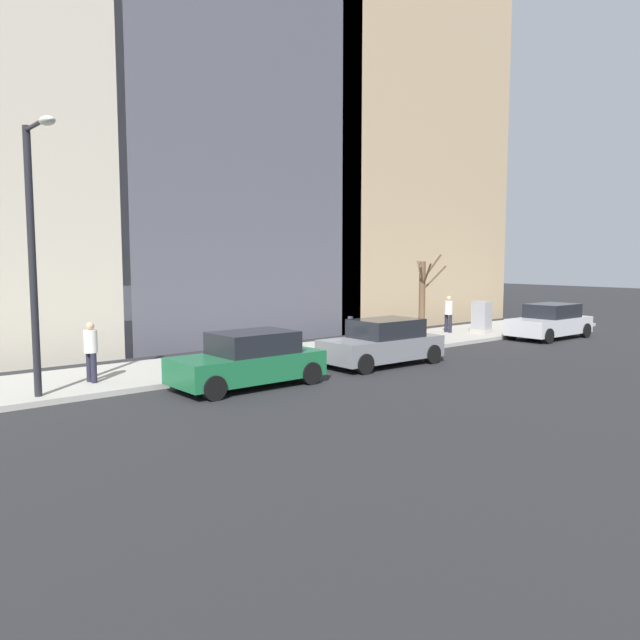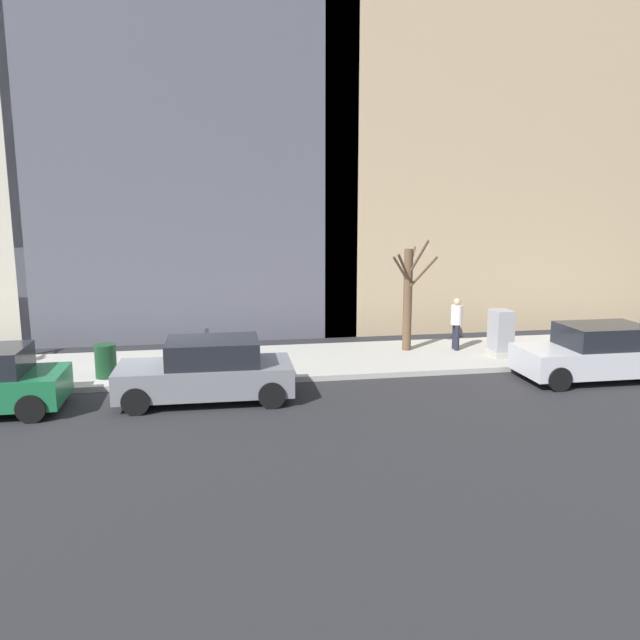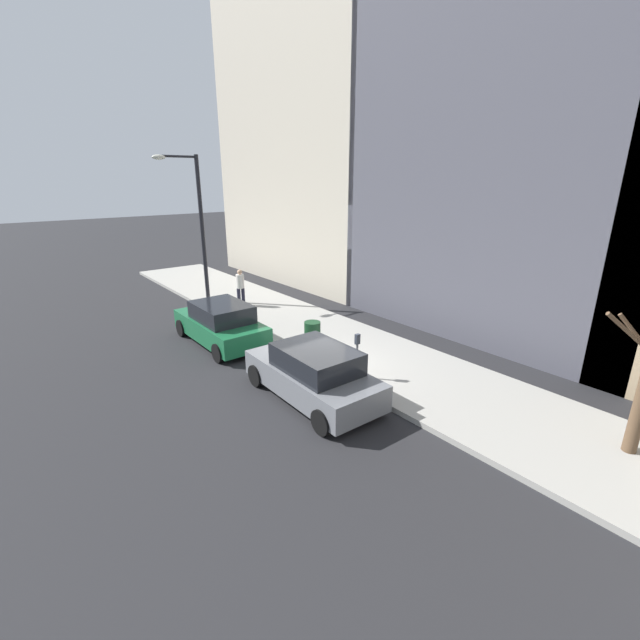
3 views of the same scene
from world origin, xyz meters
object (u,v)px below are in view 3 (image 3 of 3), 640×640
Objects in this scene: parked_car_green at (221,324)px; office_block_center at (557,108)px; parked_car_grey at (313,374)px; parking_meter at (357,351)px; pedestrian_midblock at (240,285)px; trash_bin at (312,334)px; streetlamp at (196,218)px; office_tower_right at (360,119)px.

office_block_center is (12.42, -4.95, 7.53)m from parked_car_green.
parked_car_green is at bearing 92.14° from parked_car_grey.
parking_meter is 8.76m from pedestrian_midblock.
trash_bin is at bearing 54.02° from parked_car_grey.
parked_car_grey is 3.14× the size of parking_meter.
streetlamp is at bearing 94.62° from trash_bin.
parked_car_green is 6.17m from streetlamp.
streetlamp reaches higher than parking_meter.
parking_meter is at bearing -177.98° from office_block_center.
parked_car_green is 3.39m from trash_bin.
streetlamp is at bearing 90.93° from parking_meter.
office_block_center is (9.77, -8.32, 7.18)m from pedestrian_midblock.
trash_bin is at bearing 80.53° from parking_meter.
streetlamp is at bearing 83.38° from parked_car_grey.
streetlamp reaches higher than trash_bin.
pedestrian_midblock is at bearing 83.63° from parking_meter.
parking_meter is 0.08× the size of office_block_center.
parking_meter is at bearing -89.07° from streetlamp.
office_block_center is (10.74, 0.38, 7.29)m from parking_meter.
office_tower_right is (10.19, 3.19, 7.86)m from pedestrian_midblock.
parking_meter is at bearing -72.65° from parked_car_green.
parking_meter is at bearing 0.93° from parked_car_grey.
office_block_center is 11.54m from office_tower_right.
parking_meter is at bearing -99.47° from trash_bin.
trash_bin is 13.04m from office_block_center.
office_tower_right reaches higher than office_block_center.
parked_car_green reaches higher than parking_meter.
parked_car_green is at bearing 107.46° from parking_meter.
parking_meter is (1.68, -5.33, 0.24)m from parked_car_green.
parked_car_grey is 10.93m from streetlamp.
streetlamp reaches higher than parked_car_grey.
parking_meter reaches higher than trash_bin.
office_tower_right is at bearing 46.81° from parking_meter.
parked_car_green is at bearing 43.31° from pedestrian_midblock.
pedestrian_midblock is at bearing -55.15° from streetlamp.
office_tower_right is (0.43, 11.51, 0.68)m from office_block_center.
trash_bin is at bearing -85.38° from streetlamp.
parked_car_green is 5.60m from parking_meter.
office_block_center is at bearing -21.85° from parked_car_green.
parked_car_green is at bearing 128.92° from trash_bin.
pedestrian_midblock reaches higher than parking_meter.
parked_car_green is 4.30m from pedestrian_midblock.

